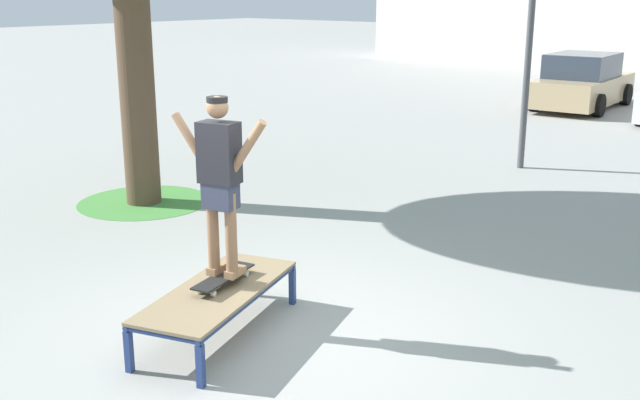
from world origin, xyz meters
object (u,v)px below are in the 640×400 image
object	(u,v)px
skate_box	(218,294)
skateboard	(224,277)
skater	(220,175)
car_tan	(582,83)

from	to	relation	value
skate_box	skateboard	bearing A→B (deg)	107.56
skate_box	skater	distance (m)	1.12
skateboard	car_tan	size ratio (longest dim) A/B	0.19
skate_box	car_tan	size ratio (longest dim) A/B	0.48
skateboard	car_tan	world-z (taller)	car_tan
skate_box	skateboard	size ratio (longest dim) A/B	2.48
car_tan	skateboard	bearing A→B (deg)	-80.43
car_tan	skater	bearing A→B (deg)	-80.43
skate_box	skater	size ratio (longest dim) A/B	1.20
skate_box	skateboard	xyz separation A→B (m)	(-0.04, 0.11, 0.12)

